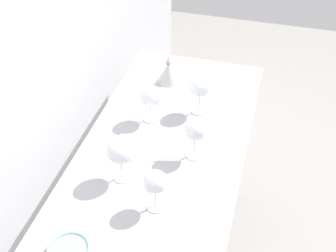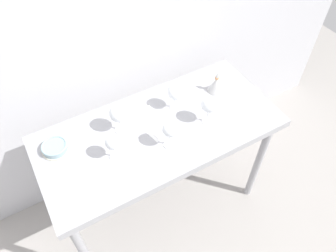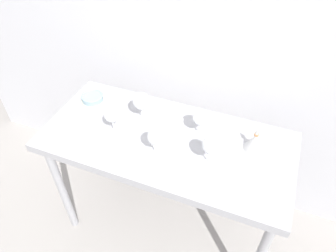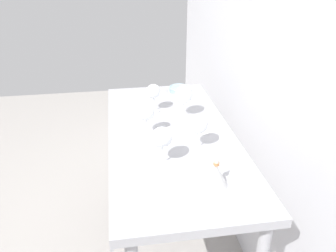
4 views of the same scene
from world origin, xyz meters
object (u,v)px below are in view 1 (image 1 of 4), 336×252
at_px(wine_glass_near_right, 200,87).
at_px(decanter_funnel, 168,73).
at_px(wine_glass_near_center, 195,130).
at_px(tasting_bowl, 69,252).
at_px(tasting_sheet_upper, 149,147).
at_px(wine_glass_near_left, 155,183).
at_px(wine_glass_far_right, 150,96).
at_px(wine_glass_far_left, 120,151).

xyz_separation_m(wine_glass_near_right, decanter_funnel, (0.19, 0.19, -0.08)).
bearing_deg(wine_glass_near_center, tasting_bowl, 153.69).
bearing_deg(decanter_funnel, wine_glass_near_right, -134.82).
height_order(tasting_sheet_upper, tasting_bowl, tasting_bowl).
height_order(wine_glass_near_left, tasting_bowl, wine_glass_near_left).
bearing_deg(wine_glass_near_right, wine_glass_near_left, 177.06).
xyz_separation_m(wine_glass_near_right, tasting_bowl, (-0.83, 0.23, -0.11)).
distance_m(wine_glass_far_right, wine_glass_near_right, 0.22).
relative_size(wine_glass_far_right, tasting_sheet_upper, 0.70).
distance_m(wine_glass_far_left, wine_glass_near_right, 0.50).
relative_size(tasting_sheet_upper, decanter_funnel, 1.70).
bearing_deg(decanter_funnel, tasting_sheet_upper, -174.19).
relative_size(wine_glass_near_center, tasting_bowl, 1.21).
relative_size(wine_glass_near_center, decanter_funnel, 1.22).
xyz_separation_m(wine_glass_far_left, decanter_funnel, (0.65, 0.00, -0.08)).
bearing_deg(tasting_bowl, wine_glass_near_center, -26.31).
height_order(wine_glass_far_right, tasting_sheet_upper, wine_glass_far_right).
height_order(wine_glass_near_center, decanter_funnel, wine_glass_near_center).
distance_m(wine_glass_far_left, tasting_bowl, 0.39).
distance_m(wine_glass_near_center, tasting_sheet_upper, 0.22).
bearing_deg(decanter_funnel, wine_glass_near_left, -167.88).
xyz_separation_m(wine_glass_far_right, wine_glass_near_right, (0.11, -0.19, 0.01)).
height_order(tasting_sheet_upper, decanter_funnel, decanter_funnel).
height_order(tasting_bowl, decanter_funnel, decanter_funnel).
xyz_separation_m(wine_glass_far_right, tasting_bowl, (-0.72, 0.05, -0.10)).
height_order(wine_glass_far_left, decanter_funnel, wine_glass_far_left).
relative_size(wine_glass_far_left, tasting_bowl, 1.28).
bearing_deg(tasting_sheet_upper, wine_glass_far_right, 0.74).
relative_size(wine_glass_far_left, tasting_sheet_upper, 0.76).
bearing_deg(wine_glass_near_left, wine_glass_far_left, 57.46).
height_order(wine_glass_near_right, tasting_bowl, wine_glass_near_right).
height_order(wine_glass_near_left, wine_glass_near_right, wine_glass_near_right).
distance_m(wine_glass_near_right, decanter_funnel, 0.28).
height_order(wine_glass_far_left, wine_glass_near_center, wine_glass_far_left).
xyz_separation_m(wine_glass_near_right, tasting_sheet_upper, (-0.28, 0.14, -0.13)).
relative_size(wine_glass_near_center, wine_glass_near_left, 1.05).
xyz_separation_m(wine_glass_far_left, tasting_sheet_upper, (0.18, -0.05, -0.13)).
distance_m(tasting_sheet_upper, decanter_funnel, 0.48).
distance_m(tasting_sheet_upper, tasting_bowl, 0.56).
xyz_separation_m(wine_glass_far_left, wine_glass_near_right, (0.46, -0.19, -0.00)).
bearing_deg(wine_glass_far_left, tasting_sheet_upper, -14.12).
xyz_separation_m(wine_glass_far_left, wine_glass_far_right, (0.35, -0.00, -0.01)).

